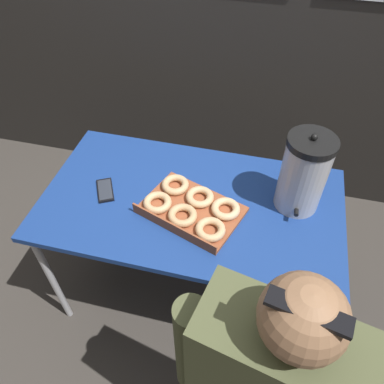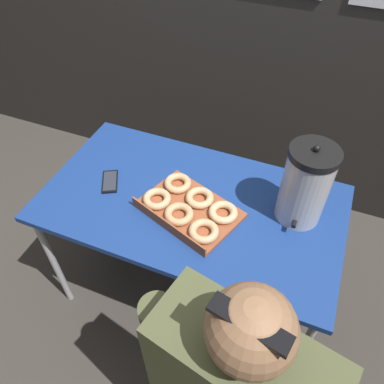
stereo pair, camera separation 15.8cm
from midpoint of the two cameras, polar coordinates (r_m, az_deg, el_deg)
ground_plane at (r=2.22m, az=-2.21°, el=-14.36°), size 12.00×12.00×0.00m
folding_table at (r=1.66m, az=-2.87°, el=-2.74°), size 1.30×0.73×0.73m
donut_box at (r=1.57m, az=-3.03°, el=-2.58°), size 0.47×0.40×0.05m
coffee_urn at (r=1.53m, az=13.86°, el=2.58°), size 0.19×0.22×0.37m
cell_phone at (r=1.72m, az=-15.67°, el=0.14°), size 0.13×0.16×0.01m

